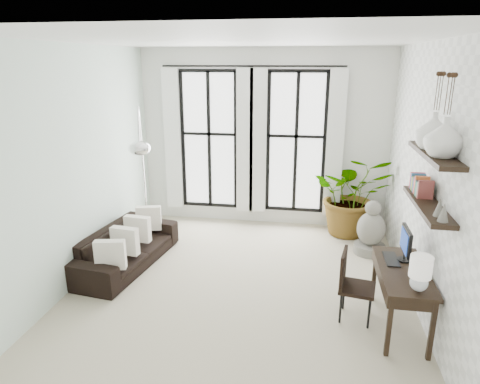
% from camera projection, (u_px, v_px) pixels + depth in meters
% --- Properties ---
extents(floor, '(5.00, 5.00, 0.00)m').
position_uv_depth(floor, '(241.00, 285.00, 5.90)').
color(floor, '#B3AB8E').
rests_on(floor, ground).
extents(ceiling, '(5.00, 5.00, 0.00)m').
position_uv_depth(ceiling, '(241.00, 40.00, 4.96)').
color(ceiling, white).
rests_on(ceiling, wall_back).
extents(wall_left, '(0.00, 5.00, 5.00)m').
position_uv_depth(wall_left, '(77.00, 166.00, 5.78)').
color(wall_left, silver).
rests_on(wall_left, floor).
extents(wall_right, '(0.00, 5.00, 5.00)m').
position_uv_depth(wall_right, '(428.00, 181.00, 5.07)').
color(wall_right, white).
rests_on(wall_right, floor).
extents(wall_back, '(4.50, 0.00, 4.50)m').
position_uv_depth(wall_back, '(263.00, 139.00, 7.78)').
color(wall_back, white).
rests_on(wall_back, floor).
extents(windows, '(3.26, 0.13, 2.65)m').
position_uv_depth(windows, '(252.00, 142.00, 7.76)').
color(windows, white).
rests_on(windows, wall_back).
extents(wall_shelves, '(0.25, 1.30, 0.60)m').
position_uv_depth(wall_shelves, '(429.00, 184.00, 4.50)').
color(wall_shelves, black).
rests_on(wall_shelves, wall_right).
extents(sofa, '(1.04, 2.06, 0.58)m').
position_uv_depth(sofa, '(126.00, 247.00, 6.41)').
color(sofa, black).
rests_on(sofa, floor).
extents(throw_pillows, '(0.40, 1.52, 0.40)m').
position_uv_depth(throw_pillows, '(132.00, 235.00, 6.33)').
color(throw_pillows, white).
rests_on(throw_pillows, sofa).
extents(plant, '(1.32, 1.15, 1.46)m').
position_uv_depth(plant, '(352.00, 195.00, 7.46)').
color(plant, '#2D7228').
rests_on(plant, floor).
extents(desk, '(0.52, 1.23, 1.12)m').
position_uv_depth(desk, '(404.00, 275.00, 4.74)').
color(desk, black).
rests_on(desk, floor).
extents(desk_chair, '(0.47, 0.47, 0.85)m').
position_uv_depth(desk_chair, '(351.00, 281.00, 5.03)').
color(desk_chair, black).
rests_on(desk_chair, floor).
extents(arc_lamp, '(0.73, 1.38, 2.33)m').
position_uv_depth(arc_lamp, '(140.00, 141.00, 6.49)').
color(arc_lamp, silver).
rests_on(arc_lamp, floor).
extents(buddha, '(0.49, 0.49, 0.88)m').
position_uv_depth(buddha, '(371.00, 231.00, 6.79)').
color(buddha, gray).
rests_on(buddha, floor).
extents(vase_a, '(0.37, 0.37, 0.38)m').
position_uv_depth(vase_a, '(444.00, 137.00, 4.07)').
color(vase_a, white).
rests_on(vase_a, shelf_upper).
extents(vase_b, '(0.37, 0.37, 0.38)m').
position_uv_depth(vase_b, '(433.00, 131.00, 4.44)').
color(vase_b, white).
rests_on(vase_b, shelf_upper).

